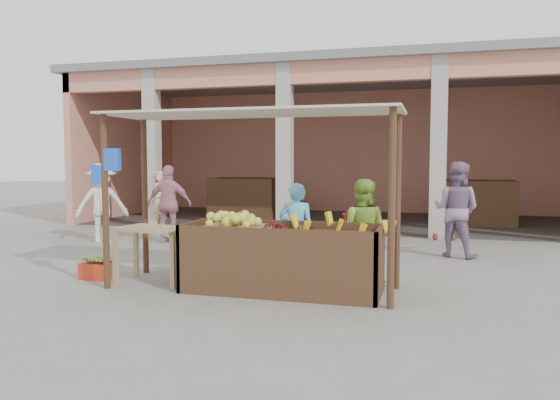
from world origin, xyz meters
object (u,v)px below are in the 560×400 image
(side_table, at_px, (153,237))
(red_crate, at_px, (98,271))
(vendor_green, at_px, (362,228))
(vendor_blue, at_px, (296,228))
(fruit_stall, at_px, (282,262))
(motorcycle, at_px, (321,234))

(side_table, height_order, red_crate, side_table)
(vendor_green, bearing_deg, red_crate, 17.68)
(red_crate, xyz_separation_m, vendor_green, (3.77, 0.77, 0.66))
(red_crate, distance_m, vendor_green, 3.91)
(vendor_blue, xyz_separation_m, vendor_green, (0.94, 0.07, 0.02))
(side_table, bearing_deg, fruit_stall, 7.75)
(red_crate, xyz_separation_m, vendor_blue, (2.83, 0.70, 0.64))
(red_crate, relative_size, motorcycle, 0.27)
(fruit_stall, xyz_separation_m, red_crate, (-2.82, 0.04, -0.28))
(side_table, xyz_separation_m, vendor_blue, (1.92, 0.71, 0.10))
(side_table, bearing_deg, vendor_blue, 28.92)
(vendor_blue, relative_size, motorcycle, 0.90)
(side_table, distance_m, vendor_green, 2.96)
(side_table, xyz_separation_m, red_crate, (-0.92, 0.01, -0.54))
(fruit_stall, xyz_separation_m, vendor_green, (0.95, 0.81, 0.38))
(fruit_stall, bearing_deg, side_table, 179.16)
(side_table, height_order, vendor_green, vendor_green)
(side_table, xyz_separation_m, vendor_green, (2.86, 0.78, 0.12))
(motorcycle, bearing_deg, vendor_green, -153.24)
(side_table, height_order, vendor_blue, vendor_blue)
(vendor_blue, height_order, motorcycle, vendor_blue)
(vendor_blue, bearing_deg, vendor_green, 174.18)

